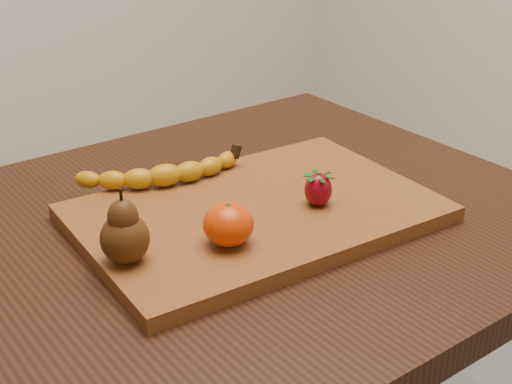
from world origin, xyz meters
TOP-DOWN VIEW (x-y plane):
  - table at (0.00, 0.00)m, footprint 1.00×0.70m
  - cutting_board at (0.09, -0.02)m, footprint 0.47×0.33m
  - banana at (0.03, 0.10)m, footprint 0.21×0.11m
  - pear at (-0.10, -0.05)m, footprint 0.07×0.07m
  - mandarin at (0.01, -0.08)m, footprint 0.07×0.07m
  - strawberry at (0.16, -0.07)m, footprint 0.04×0.04m

SIDE VIEW (x-z plane):
  - table at x=0.00m, z-range 0.28..1.04m
  - cutting_board at x=0.09m, z-range 0.76..0.78m
  - banana at x=0.03m, z-range 0.78..0.81m
  - strawberry at x=0.16m, z-range 0.78..0.83m
  - mandarin at x=0.01m, z-range 0.78..0.83m
  - pear at x=-0.10m, z-range 0.78..0.87m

